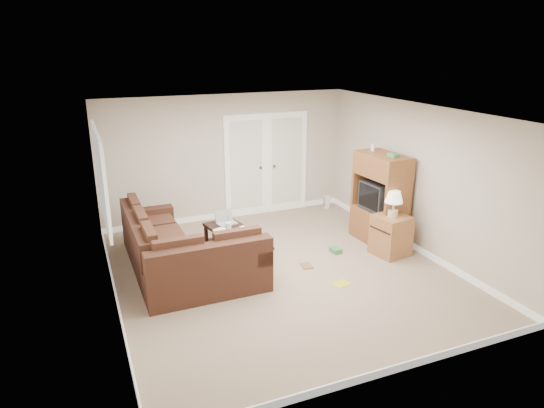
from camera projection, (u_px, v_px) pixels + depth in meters
name	position (u px, v px, depth m)	size (l,w,h in m)	color
floor	(281.00, 271.00, 7.64)	(5.50, 5.50, 0.00)	gray
ceiling	(282.00, 112.00, 6.85)	(5.00, 5.50, 0.02)	silver
wall_left	(107.00, 218.00, 6.34)	(0.02, 5.50, 2.50)	beige
wall_right	(417.00, 179.00, 8.15)	(0.02, 5.50, 2.50)	beige
wall_back	(226.00, 158.00, 9.65)	(5.00, 0.02, 2.50)	beige
wall_front	(391.00, 273.00, 4.83)	(5.00, 0.02, 2.50)	beige
baseboards	(281.00, 269.00, 7.62)	(5.00, 5.50, 0.10)	white
french_doors	(267.00, 165.00, 10.00)	(1.80, 0.05, 2.13)	white
window_left	(101.00, 177.00, 7.13)	(0.05, 1.92, 1.42)	white
sectional_sofa	(178.00, 255.00, 7.44)	(1.84, 2.72, 0.84)	#43251A
coffee_table	(232.00, 241.00, 8.17)	(0.77, 1.21, 0.77)	black
tv_armoire	(380.00, 198.00, 8.57)	(0.62, 1.04, 1.73)	brown
side_cabinet	(391.00, 232.00, 8.15)	(0.61, 0.61, 1.12)	#A1693B
space_heater	(327.00, 202.00, 10.52)	(0.11, 0.09, 0.27)	white
floor_magazine	(341.00, 284.00, 7.24)	(0.26, 0.20, 0.01)	gold
floor_greenbox	(336.00, 250.00, 8.32)	(0.15, 0.20, 0.08)	#3B8347
floor_book	(302.00, 266.00, 7.79)	(0.16, 0.22, 0.02)	brown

